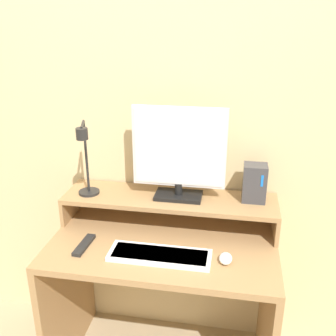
{
  "coord_description": "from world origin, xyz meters",
  "views": [
    {
      "loc": [
        0.29,
        -1.21,
        1.71
      ],
      "look_at": [
        0.02,
        0.33,
        1.1
      ],
      "focal_mm": 42.0,
      "sensor_mm": 36.0,
      "label": 1
    }
  ],
  "objects_px": {
    "router_dock": "(255,183)",
    "remote_control": "(84,245)",
    "mouse": "(226,258)",
    "monitor": "(179,153)",
    "keyboard": "(160,255)",
    "desk_lamp": "(86,160)"
  },
  "relations": [
    {
      "from": "router_dock",
      "to": "remote_control",
      "type": "bearing_deg",
      "value": -157.45
    },
    {
      "from": "router_dock",
      "to": "mouse",
      "type": "bearing_deg",
      "value": -109.36
    },
    {
      "from": "monitor",
      "to": "keyboard",
      "type": "height_order",
      "value": "monitor"
    },
    {
      "from": "remote_control",
      "to": "desk_lamp",
      "type": "bearing_deg",
      "value": 102.15
    },
    {
      "from": "keyboard",
      "to": "remote_control",
      "type": "height_order",
      "value": "keyboard"
    },
    {
      "from": "router_dock",
      "to": "desk_lamp",
      "type": "bearing_deg",
      "value": -171.83
    },
    {
      "from": "desk_lamp",
      "to": "keyboard",
      "type": "xyz_separation_m",
      "value": [
        0.39,
        -0.21,
        -0.33
      ]
    },
    {
      "from": "monitor",
      "to": "router_dock",
      "type": "xyz_separation_m",
      "value": [
        0.35,
        0.03,
        -0.14
      ]
    },
    {
      "from": "router_dock",
      "to": "mouse",
      "type": "height_order",
      "value": "router_dock"
    },
    {
      "from": "keyboard",
      "to": "remote_control",
      "type": "bearing_deg",
      "value": 176.47
    },
    {
      "from": "monitor",
      "to": "router_dock",
      "type": "distance_m",
      "value": 0.38
    },
    {
      "from": "monitor",
      "to": "mouse",
      "type": "distance_m",
      "value": 0.51
    },
    {
      "from": "mouse",
      "to": "monitor",
      "type": "bearing_deg",
      "value": 130.8
    },
    {
      "from": "desk_lamp",
      "to": "mouse",
      "type": "bearing_deg",
      "value": -16.58
    },
    {
      "from": "remote_control",
      "to": "monitor",
      "type": "bearing_deg",
      "value": 35.97
    },
    {
      "from": "desk_lamp",
      "to": "mouse",
      "type": "height_order",
      "value": "desk_lamp"
    },
    {
      "from": "router_dock",
      "to": "keyboard",
      "type": "xyz_separation_m",
      "value": [
        -0.38,
        -0.33,
        -0.22
      ]
    },
    {
      "from": "monitor",
      "to": "mouse",
      "type": "relative_size",
      "value": 5.4
    },
    {
      "from": "desk_lamp",
      "to": "keyboard",
      "type": "distance_m",
      "value": 0.55
    },
    {
      "from": "desk_lamp",
      "to": "keyboard",
      "type": "bearing_deg",
      "value": -28.89
    },
    {
      "from": "monitor",
      "to": "keyboard",
      "type": "distance_m",
      "value": 0.47
    },
    {
      "from": "monitor",
      "to": "router_dock",
      "type": "bearing_deg",
      "value": 4.52
    }
  ]
}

